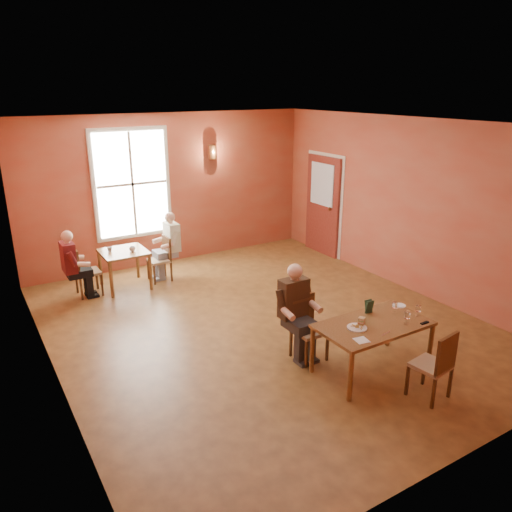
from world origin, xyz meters
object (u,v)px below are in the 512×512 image
chair_empty (431,364)px  second_table (125,269)px  chair_diner_white (159,259)px  diner_white (160,249)px  diner_main (311,317)px  main_table (372,347)px  chair_diner_main (309,329)px  diner_maroon (85,263)px  chair_diner_maroon (88,271)px

chair_empty → second_table: (-2.00, 5.17, -0.09)m
chair_diner_white → diner_white: 0.20m
diner_main → diner_white: size_ratio=1.02×
diner_main → main_table: bearing=128.9°
chair_diner_main → diner_white: 3.81m
chair_diner_white → diner_maroon: (-1.33, 0.00, 0.18)m
diner_white → diner_maroon: bearing=90.0°
chair_diner_maroon → second_table: bearing=90.0°
diner_main → second_table: diner_main is taller
chair_diner_main → chair_diner_white: size_ratio=1.04×
chair_empty → chair_diner_maroon: 5.81m
main_table → chair_diner_maroon: (-2.47, 4.40, 0.11)m
main_table → chair_diner_maroon: size_ratio=1.62×
chair_diner_white → second_table: bearing=90.0°
chair_diner_main → diner_white: size_ratio=0.71×
diner_main → chair_diner_maroon: (-1.97, 3.78, -0.19)m
main_table → diner_maroon: diner_maroon is taller
diner_maroon → chair_diner_maroon: bearing=90.0°
diner_main → second_table: size_ratio=1.60×
main_table → chair_diner_main: (-0.50, 0.65, 0.10)m
main_table → diner_main: 0.85m
diner_main → chair_empty: size_ratio=1.45×
chair_empty → chair_diner_maroon: chair_diner_maroon is taller
chair_diner_white → chair_diner_maroon: (-1.30, 0.00, 0.02)m
main_table → chair_diner_maroon: chair_diner_maroon is taller
chair_diner_main → second_table: (-1.32, 3.75, -0.09)m
main_table → diner_white: (-1.14, 4.40, 0.28)m
diner_main → diner_maroon: bearing=-62.1°
main_table → chair_diner_white: size_ratio=1.71×
diner_main → chair_diner_white: 3.84m
diner_maroon → chair_empty: bearing=27.4°
main_table → diner_main: diner_main is taller
second_table → chair_diner_white: 0.65m
diner_white → diner_maroon: (-1.36, 0.00, -0.02)m
chair_diner_main → second_table: bearing=-70.6°
second_table → diner_white: bearing=0.0°
diner_main → diner_maroon: (-2.00, 3.78, -0.03)m
chair_empty → diner_maroon: (-2.68, 5.17, 0.16)m
chair_diner_main → diner_main: (0.00, -0.03, 0.19)m
chair_diner_main → diner_white: diner_white is taller
second_table → chair_diner_white: (0.65, 0.00, 0.07)m
main_table → diner_maroon: 5.06m
chair_diner_main → chair_diner_white: (-0.67, 3.75, -0.02)m
diner_main → diner_white: bearing=-80.4°
chair_diner_main → chair_diner_white: bearing=-79.9°
chair_empty → chair_diner_white: (-1.35, 5.17, -0.02)m
second_table → diner_white: (0.68, 0.00, 0.27)m
second_table → main_table: bearing=-67.5°
second_table → chair_diner_maroon: (-0.65, 0.00, 0.09)m
main_table → second_table: second_table is taller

